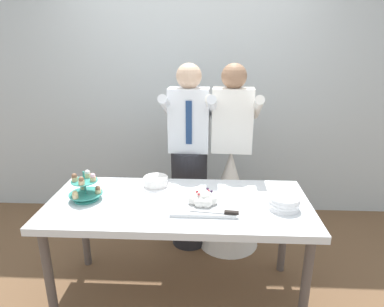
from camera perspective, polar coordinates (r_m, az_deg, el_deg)
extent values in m
plane|color=brown|center=(2.76, -2.09, -22.71)|extent=(8.00, 8.00, 0.00)
cube|color=silver|center=(3.54, -0.37, 12.57)|extent=(5.20, 0.10, 2.90)
cube|color=silver|center=(2.33, -2.31, -8.74)|extent=(1.80, 0.80, 0.05)
cylinder|color=#564C47|center=(2.49, -23.21, -19.01)|extent=(0.06, 0.06, 0.72)
cylinder|color=#564C47|center=(2.36, 18.80, -20.77)|extent=(0.06, 0.06, 0.72)
cylinder|color=#564C47|center=(2.97, -17.93, -11.78)|extent=(0.06, 0.06, 0.72)
cylinder|color=#564C47|center=(2.86, 15.40, -12.76)|extent=(0.06, 0.06, 0.72)
cylinder|color=teal|center=(2.46, -17.63, -7.40)|extent=(0.17, 0.17, 0.01)
cylinder|color=teal|center=(2.42, -17.86, -5.28)|extent=(0.01, 0.01, 0.21)
cylinder|color=teal|center=(2.44, -17.72, -6.57)|extent=(0.23, 0.23, 0.01)
cylinder|color=#D1B784|center=(2.41, -15.74, -6.21)|extent=(0.04, 0.04, 0.03)
sphere|color=brown|center=(2.40, -15.79, -5.69)|extent=(0.04, 0.04, 0.04)
cylinder|color=#D1B784|center=(2.51, -18.11, -5.45)|extent=(0.04, 0.04, 0.03)
sphere|color=brown|center=(2.50, -18.16, -4.95)|extent=(0.04, 0.04, 0.04)
cylinder|color=#D1B784|center=(2.38, -19.29, -6.92)|extent=(0.04, 0.04, 0.03)
sphere|color=#D6B27A|center=(2.37, -19.35, -6.40)|extent=(0.04, 0.04, 0.04)
cylinder|color=teal|center=(2.40, -17.94, -4.52)|extent=(0.18, 0.18, 0.01)
cylinder|color=#D1B784|center=(2.38, -16.54, -4.15)|extent=(0.04, 0.04, 0.03)
sphere|color=#EAB7C6|center=(2.37, -16.59, -3.62)|extent=(0.04, 0.04, 0.04)
cylinder|color=#D1B784|center=(2.45, -17.38, -3.59)|extent=(0.04, 0.04, 0.03)
sphere|color=white|center=(2.44, -17.44, -3.07)|extent=(0.04, 0.04, 0.04)
cylinder|color=#D1B784|center=(2.41, -19.41, -4.14)|extent=(0.04, 0.04, 0.03)
sphere|color=brown|center=(2.40, -19.47, -3.62)|extent=(0.04, 0.04, 0.04)
cylinder|color=#D1B784|center=(2.34, -18.34, -4.72)|extent=(0.04, 0.04, 0.03)
sphere|color=brown|center=(2.33, -18.40, -4.18)|extent=(0.04, 0.04, 0.04)
cube|color=silver|center=(2.25, 1.93, -8.82)|extent=(0.42, 0.31, 0.02)
sphere|color=white|center=(2.23, 3.39, -7.94)|extent=(0.08, 0.08, 0.08)
sphere|color=white|center=(2.26, 2.48, -7.52)|extent=(0.08, 0.08, 0.08)
sphere|color=white|center=(2.27, 1.31, -7.28)|extent=(0.09, 0.09, 0.09)
sphere|color=white|center=(2.23, 0.33, -7.88)|extent=(0.08, 0.08, 0.08)
sphere|color=white|center=(2.20, 1.38, -8.32)|extent=(0.08, 0.08, 0.08)
sphere|color=white|center=(2.19, 2.50, -8.40)|extent=(0.08, 0.08, 0.08)
sphere|color=white|center=(2.22, 1.94, -7.52)|extent=(0.11, 0.11, 0.11)
sphere|color=#2D1938|center=(2.22, 2.04, -6.62)|extent=(0.02, 0.02, 0.02)
sphere|color=#DB474C|center=(2.21, 2.82, -6.40)|extent=(0.02, 0.02, 0.02)
sphere|color=#2D1938|center=(2.25, 2.67, -6.06)|extent=(0.02, 0.02, 0.02)
sphere|color=#DB474C|center=(2.17, 1.13, -6.95)|extent=(0.02, 0.02, 0.02)
sphere|color=#DB474C|center=(2.19, 2.20, -6.65)|extent=(0.02, 0.02, 0.02)
sphere|color=#2D1938|center=(2.21, 3.34, -6.49)|extent=(0.02, 0.02, 0.02)
sphere|color=#B21923|center=(2.20, 0.89, -6.57)|extent=(0.02, 0.02, 0.02)
cube|color=silver|center=(2.14, 2.70, -9.87)|extent=(0.23, 0.05, 0.00)
cube|color=black|center=(2.12, 6.78, -9.99)|extent=(0.09, 0.04, 0.02)
cylinder|color=white|center=(2.31, 15.32, -8.93)|extent=(0.20, 0.20, 0.01)
cylinder|color=white|center=(2.31, 15.40, -8.65)|extent=(0.20, 0.20, 0.01)
cylinder|color=white|center=(2.30, 15.38, -8.37)|extent=(0.20, 0.20, 0.01)
cylinder|color=white|center=(2.29, 15.42, -8.21)|extent=(0.20, 0.20, 0.01)
cylinder|color=white|center=(2.29, 15.49, -7.92)|extent=(0.20, 0.20, 0.01)
cylinder|color=white|center=(2.29, 15.39, -7.67)|extent=(0.20, 0.20, 0.01)
cylinder|color=white|center=(2.28, 15.48, -7.39)|extent=(0.20, 0.20, 0.01)
cylinder|color=white|center=(2.28, 15.61, -7.19)|extent=(0.20, 0.20, 0.01)
cylinder|color=white|center=(2.56, -6.18, -5.50)|extent=(0.24, 0.24, 0.01)
cylinder|color=white|center=(2.55, -6.21, -4.71)|extent=(0.18, 0.18, 0.07)
cylinder|color=#232328|center=(3.08, -0.47, -7.60)|extent=(0.32, 0.32, 0.92)
cube|color=white|center=(2.84, -0.51, 5.75)|extent=(0.35, 0.21, 0.54)
sphere|color=#D8B293|center=(2.78, -0.53, 13.09)|extent=(0.21, 0.21, 0.21)
cylinder|color=white|center=(2.84, -4.28, 7.93)|extent=(0.09, 0.49, 0.28)
cylinder|color=white|center=(2.80, 3.48, 7.81)|extent=(0.09, 0.49, 0.28)
cube|color=navy|center=(2.74, -0.55, 5.25)|extent=(0.05, 0.01, 0.36)
cone|color=white|center=(3.10, 6.39, -7.61)|extent=(0.56, 0.56, 0.92)
cube|color=white|center=(2.85, 6.91, 5.67)|extent=(0.35, 0.22, 0.54)
sphere|color=#997054|center=(2.79, 7.21, 12.98)|extent=(0.21, 0.21, 0.21)
cylinder|color=white|center=(2.83, 3.27, 7.93)|extent=(0.11, 0.49, 0.28)
cylinder|color=white|center=(2.84, 11.02, 7.64)|extent=(0.11, 0.49, 0.28)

